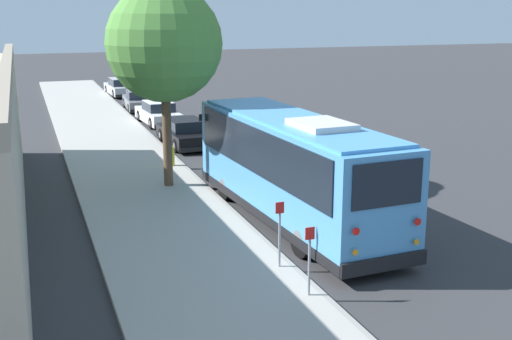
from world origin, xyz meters
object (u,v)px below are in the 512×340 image
(parked_sedan_gray, at_px, (139,101))
(fire_hydrant, at_px, (172,156))
(parked_sedan_white, at_px, (158,114))
(sign_post_near, at_px, (309,260))
(parked_sedan_black, at_px, (185,133))
(street_tree, at_px, (163,35))
(parked_sedan_silver, at_px, (121,87))
(sign_post_far, at_px, (280,234))
(shuttle_bus, at_px, (292,164))

(parked_sedan_gray, xyz_separation_m, fire_hydrant, (-16.10, 1.54, -0.03))
(parked_sedan_white, bearing_deg, sign_post_near, 172.80)
(parked_sedan_black, relative_size, street_tree, 0.60)
(parked_sedan_silver, height_order, sign_post_near, sign_post_near)
(parked_sedan_black, height_order, parked_sedan_white, parked_sedan_white)
(street_tree, xyz_separation_m, sign_post_far, (-8.40, -0.91, -4.41))
(shuttle_bus, bearing_deg, sign_post_near, 157.62)
(shuttle_bus, bearing_deg, fire_hydrant, 11.18)
(shuttle_bus, xyz_separation_m, parked_sedan_gray, (23.76, 0.43, -1.21))
(parked_sedan_gray, distance_m, sign_post_far, 27.30)
(shuttle_bus, bearing_deg, parked_sedan_black, -1.50)
(parked_sedan_silver, relative_size, street_tree, 0.62)
(parked_sedan_silver, distance_m, fire_hydrant, 23.52)
(parked_sedan_silver, bearing_deg, street_tree, 172.11)
(shuttle_bus, distance_m, parked_sedan_gray, 23.79)
(street_tree, xyz_separation_m, sign_post_near, (-10.13, -0.91, -4.45))
(parked_sedan_silver, xyz_separation_m, sign_post_far, (-34.64, 1.36, 0.39))
(parked_sedan_gray, distance_m, parked_sedan_silver, 7.37)
(parked_sedan_white, bearing_deg, street_tree, 166.19)
(sign_post_near, bearing_deg, parked_sedan_gray, -2.76)
(parked_sedan_black, height_order, parked_sedan_silver, parked_sedan_silver)
(parked_sedan_silver, bearing_deg, parked_sedan_gray, 177.34)
(shuttle_bus, relative_size, parked_sedan_black, 2.23)
(shuttle_bus, height_order, street_tree, street_tree)
(parked_sedan_white, xyz_separation_m, parked_sedan_gray, (5.68, 0.06, -0.02))
(parked_sedan_white, bearing_deg, fire_hydrant, 167.66)
(parked_sedan_white, distance_m, street_tree, 14.23)
(parked_sedan_white, relative_size, parked_sedan_silver, 0.96)
(parked_sedan_black, height_order, parked_sedan_gray, parked_sedan_black)
(street_tree, bearing_deg, parked_sedan_white, -10.20)
(parked_sedan_silver, bearing_deg, parked_sedan_white, 177.50)
(parked_sedan_black, distance_m, sign_post_far, 15.55)
(street_tree, bearing_deg, parked_sedan_black, -18.60)
(parked_sedan_black, height_order, street_tree, street_tree)
(parked_sedan_silver, relative_size, fire_hydrant, 5.79)
(sign_post_far, bearing_deg, street_tree, 6.19)
(shuttle_bus, relative_size, street_tree, 1.33)
(sign_post_near, distance_m, fire_hydrant, 12.90)
(parked_sedan_black, bearing_deg, parked_sedan_silver, -1.44)
(parked_sedan_silver, distance_m, street_tree, 26.77)
(sign_post_far, bearing_deg, shuttle_bus, -27.44)
(shuttle_bus, distance_m, street_tree, 6.67)
(parked_sedan_black, bearing_deg, sign_post_near, 173.34)
(shuttle_bus, xyz_separation_m, parked_sedan_silver, (31.13, 0.46, -1.19))
(sign_post_far, bearing_deg, parked_sedan_white, -3.87)
(street_tree, height_order, sign_post_near, street_tree)
(parked_sedan_gray, relative_size, street_tree, 0.58)
(street_tree, height_order, sign_post_far, street_tree)
(parked_sedan_white, distance_m, parked_sedan_silver, 13.05)
(parked_sedan_black, distance_m, parked_sedan_white, 6.11)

